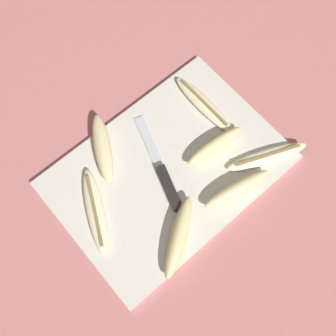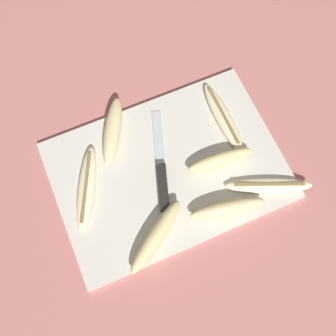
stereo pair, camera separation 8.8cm
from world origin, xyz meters
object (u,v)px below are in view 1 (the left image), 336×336
object	(u,v)px
knife	(165,179)
banana_ripe_center	(103,148)
banana_bright_far	(267,156)
banana_spotted_left	(178,236)
banana_pale_long	(95,211)
banana_golden_short	(215,146)
banana_mellow_near	(237,189)
banana_cream_curved	(204,105)

from	to	relation	value
knife	banana_ripe_center	size ratio (longest dim) A/B	1.42
banana_bright_far	banana_spotted_left	distance (m)	0.27
banana_pale_long	banana_golden_short	xyz separation A→B (m)	(0.30, -0.06, 0.01)
banana_golden_short	banana_mellow_near	distance (m)	0.11
banana_cream_curved	banana_ripe_center	distance (m)	0.26
banana_bright_far	banana_pale_long	bearing A→B (deg)	157.63
knife	banana_ripe_center	xyz separation A→B (m)	(-0.06, 0.15, 0.01)
knife	banana_spotted_left	xyz separation A→B (m)	(-0.06, -0.12, 0.01)
knife	banana_golden_short	size ratio (longest dim) A/B	1.56
banana_bright_far	banana_cream_curved	distance (m)	0.19
knife	banana_pale_long	size ratio (longest dim) A/B	1.23
banana_cream_curved	banana_golden_short	world-z (taller)	banana_golden_short
banana_ripe_center	banana_golden_short	world-z (taller)	banana_golden_short
knife	banana_bright_far	distance (m)	0.24
banana_bright_far	banana_mellow_near	world-z (taller)	banana_mellow_near
banana_bright_far	banana_golden_short	distance (m)	0.12
banana_golden_short	banana_mellow_near	bearing A→B (deg)	-107.32
banana_pale_long	banana_ripe_center	bearing A→B (deg)	45.98
banana_cream_curved	banana_mellow_near	world-z (taller)	banana_mellow_near
banana_spotted_left	banana_cream_curved	size ratio (longest dim) A/B	0.87
banana_spotted_left	banana_mellow_near	size ratio (longest dim) A/B	1.01
banana_ripe_center	banana_pale_long	bearing A→B (deg)	-134.02
banana_bright_far	banana_mellow_near	size ratio (longest dim) A/B	1.15
banana_pale_long	banana_ripe_center	size ratio (longest dim) A/B	1.15
banana_ripe_center	banana_mellow_near	bearing A→B (deg)	-59.01
knife	banana_golden_short	world-z (taller)	banana_golden_short
banana_bright_far	banana_mellow_near	xyz separation A→B (m)	(-0.11, -0.01, 0.01)
banana_spotted_left	banana_cream_curved	distance (m)	0.32
banana_pale_long	banana_spotted_left	xyz separation A→B (m)	(0.10, -0.16, 0.01)
banana_ripe_center	banana_bright_far	bearing A→B (deg)	-43.68
banana_pale_long	banana_spotted_left	size ratio (longest dim) A/B	1.15
knife	banana_bright_far	size ratio (longest dim) A/B	1.24
knife	banana_golden_short	bearing A→B (deg)	11.29
banana_golden_short	banana_mellow_near	size ratio (longest dim) A/B	0.92
banana_cream_curved	banana_ripe_center	bearing A→B (deg)	164.90
banana_ripe_center	banana_golden_short	bearing A→B (deg)	-39.95
banana_cream_curved	banana_ripe_center	size ratio (longest dim) A/B	1.15
knife	banana_bright_far	xyz separation A→B (m)	(0.21, -0.11, 0.00)
banana_bright_far	banana_ripe_center	size ratio (longest dim) A/B	1.14
banana_mellow_near	banana_pale_long	bearing A→B (deg)	148.07
banana_ripe_center	banana_cream_curved	bearing A→B (deg)	-15.10
banana_bright_far	banana_cream_curved	xyz separation A→B (m)	(-0.02, 0.19, 0.00)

